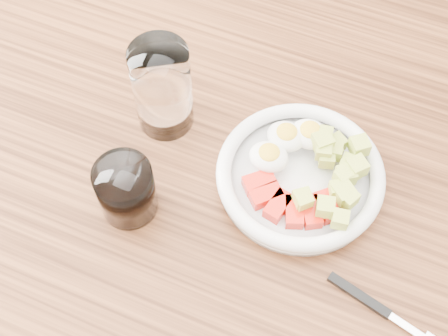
# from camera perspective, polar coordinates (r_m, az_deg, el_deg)

# --- Properties ---
(dining_table) EXTENTS (1.50, 0.90, 0.77)m
(dining_table) POSITION_cam_1_polar(r_m,az_deg,el_deg) (0.91, 0.34, -4.83)
(dining_table) COLOR brown
(dining_table) RESTS_ON ground
(bowl) EXTENTS (0.22, 0.22, 0.06)m
(bowl) POSITION_cam_1_polar(r_m,az_deg,el_deg) (0.81, 7.09, -0.46)
(bowl) COLOR white
(bowl) RESTS_ON dining_table
(fork) EXTENTS (0.17, 0.05, 0.01)m
(fork) POSITION_cam_1_polar(r_m,az_deg,el_deg) (0.78, 13.75, -12.22)
(fork) COLOR black
(fork) RESTS_ON dining_table
(water_glass) EXTENTS (0.08, 0.08, 0.14)m
(water_glass) POSITION_cam_1_polar(r_m,az_deg,el_deg) (0.83, -5.66, 7.25)
(water_glass) COLOR white
(water_glass) RESTS_ON dining_table
(coffee_glass) EXTENTS (0.07, 0.07, 0.08)m
(coffee_glass) POSITION_cam_1_polar(r_m,az_deg,el_deg) (0.78, -8.94, -2.02)
(coffee_glass) COLOR white
(coffee_glass) RESTS_ON dining_table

